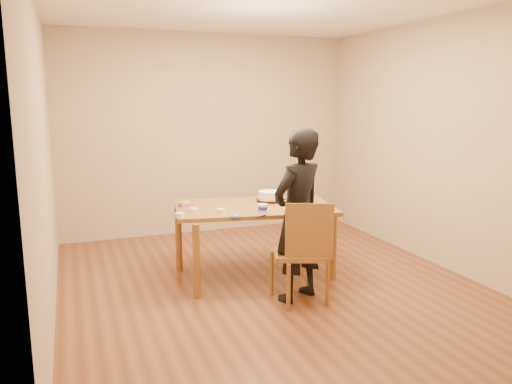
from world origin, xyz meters
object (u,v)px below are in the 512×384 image
object	(u,v)px
dining_table	(254,207)
dining_chair	(299,253)
cake_plate	(269,200)
person	(298,216)
cake	(270,196)

from	to	relation	value
dining_table	dining_chair	bearing A→B (deg)	-68.45
cake_plate	person	bearing A→B (deg)	-95.11
cake_plate	person	world-z (taller)	person
cake_plate	dining_chair	bearing A→B (deg)	-94.86
dining_table	dining_chair	distance (m)	0.84
dining_chair	cake_plate	bearing A→B (deg)	106.29
cake	person	world-z (taller)	person
cake	dining_table	bearing A→B (deg)	-147.79
dining_chair	cake	world-z (taller)	cake
dining_chair	person	world-z (taller)	person
person	cake	bearing A→B (deg)	-119.67
dining_table	person	bearing A→B (deg)	-67.79
dining_chair	cake_plate	distance (m)	0.97
person	cake_plate	bearing A→B (deg)	-119.67
dining_table	cake	size ratio (longest dim) A/B	6.62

